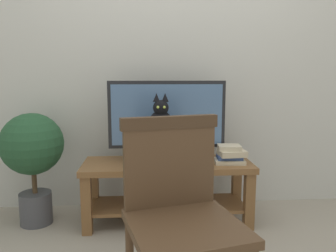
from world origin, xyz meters
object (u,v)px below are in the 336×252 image
tv_stand (168,180)px  potted_plant (33,152)px  tv (167,118)px  book_stack (230,155)px  media_box (161,159)px  cat (161,132)px  wooden_chair (179,203)px

tv_stand → potted_plant: 1.02m
tv → book_stack: (0.46, -0.12, -0.26)m
media_box → potted_plant: bearing=174.8°
tv → book_stack: 0.55m
cat → potted_plant: (-0.94, 0.10, -0.16)m
tv_stand → cat: size_ratio=2.81×
media_box → potted_plant: size_ratio=0.42×
tv_stand → tv: tv is taller
tv → book_stack: bearing=-14.9°
media_box → cat: size_ratio=0.80×
wooden_chair → book_stack: wooden_chair is taller
media_box → book_stack: size_ratio=1.52×
media_box → cat: cat is taller
wooden_chair → tv: bearing=89.2°
media_box → potted_plant: (-0.94, 0.09, 0.05)m
wooden_chair → potted_plant: bearing=133.5°
tv_stand → cat: bearing=-128.2°
tv → potted_plant: (-1.00, -0.04, -0.24)m
wooden_chair → book_stack: size_ratio=3.94×
potted_plant → wooden_chair: bearing=-46.5°
cat → book_stack: bearing=1.6°
tv_stand → media_box: 0.19m
media_box → book_stack: book_stack is taller
tv_stand → media_box: size_ratio=3.53×
tv_stand → tv: 0.47m
tv → book_stack: tv is taller
media_box → book_stack: (0.52, 0.00, 0.03)m
cat → tv: bearing=69.1°
potted_plant → cat: bearing=-6.0°
cat → media_box: bearing=94.4°
book_stack → potted_plant: size_ratio=0.28×
media_box → wooden_chair: bearing=-87.6°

